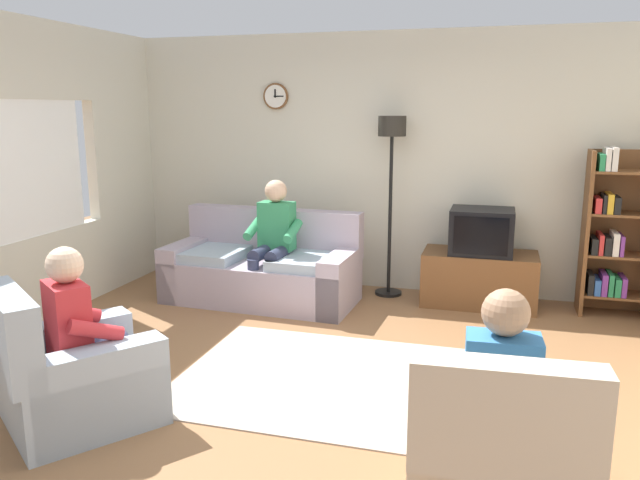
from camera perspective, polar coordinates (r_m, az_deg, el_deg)
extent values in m
plane|color=#8C603D|center=(4.49, -0.14, -13.33)|extent=(12.00, 12.00, 0.00)
cube|color=beige|center=(6.68, 6.28, 7.01)|extent=(6.20, 0.12, 2.70)
cylinder|color=brown|center=(6.90, -4.08, 13.03)|extent=(0.28, 0.03, 0.28)
cylinder|color=white|center=(6.88, -4.12, 13.03)|extent=(0.24, 0.01, 0.24)
cube|color=black|center=(6.88, -4.15, 13.28)|extent=(0.02, 0.01, 0.09)
cube|color=black|center=(6.86, -3.82, 13.04)|extent=(0.11, 0.01, 0.01)
cube|color=beige|center=(7.23, -17.69, 7.29)|extent=(0.12, 1.10, 1.20)
cube|color=white|center=(5.80, -27.30, 5.50)|extent=(0.04, 2.00, 1.30)
cube|color=#A899A8|center=(6.31, -5.46, -3.80)|extent=(1.94, 0.93, 0.42)
cube|color=#A899A8|center=(6.53, -4.25, 0.81)|extent=(1.91, 0.29, 0.48)
cube|color=#A899A8|center=(6.01, 1.88, -3.87)|extent=(0.26, 0.85, 0.56)
cube|color=#A899A8|center=(6.67, -12.08, -2.53)|extent=(0.26, 0.85, 0.56)
cube|color=#9EADBC|center=(6.02, -1.35, -1.97)|extent=(0.63, 0.71, 0.10)
cube|color=#9EADBC|center=(6.42, -9.77, -1.26)|extent=(0.63, 0.71, 0.10)
cube|color=brown|center=(6.37, 14.40, -3.46)|extent=(1.10, 0.56, 0.53)
cube|color=black|center=(6.61, 14.49, -2.66)|extent=(1.10, 0.04, 0.03)
cube|color=black|center=(6.24, 14.62, 0.79)|extent=(0.60, 0.48, 0.44)
cube|color=black|center=(6.00, 14.55, 0.35)|extent=(0.50, 0.01, 0.36)
cube|color=brown|center=(6.36, 23.16, 0.62)|extent=(0.04, 0.36, 1.55)
cube|color=brown|center=(6.57, 25.75, 0.74)|extent=(0.64, 0.02, 1.55)
cube|color=brown|center=(6.54, 25.53, -4.54)|extent=(0.60, 0.34, 0.02)
cube|color=black|center=(6.45, 23.50, -3.57)|extent=(0.05, 0.28, 0.19)
cube|color=#2D59A5|center=(6.47, 24.00, -3.79)|extent=(0.05, 0.28, 0.15)
cube|color=#72338C|center=(6.47, 24.53, -3.58)|extent=(0.05, 0.28, 0.20)
cube|color=#267F4C|center=(6.48, 25.03, -3.59)|extent=(0.04, 0.28, 0.21)
cube|color=#267F4C|center=(6.49, 25.53, -3.77)|extent=(0.05, 0.28, 0.17)
cube|color=#72338C|center=(6.50, 25.99, -3.74)|extent=(0.04, 0.28, 0.18)
cube|color=brown|center=(6.44, 25.84, -1.23)|extent=(0.60, 0.34, 0.02)
cube|color=black|center=(6.37, 23.79, -0.40)|extent=(0.05, 0.28, 0.15)
cube|color=red|center=(6.37, 24.29, -0.25)|extent=(0.04, 0.28, 0.19)
cube|color=black|center=(6.38, 24.80, -0.37)|extent=(0.06, 0.28, 0.17)
cube|color=silver|center=(6.39, 25.38, -0.22)|extent=(0.05, 0.28, 0.21)
cube|color=#72338C|center=(6.40, 25.84, -0.35)|extent=(0.03, 0.28, 0.19)
cube|color=brown|center=(6.38, 26.15, 2.16)|extent=(0.60, 0.34, 0.02)
cube|color=red|center=(6.30, 24.08, 3.01)|extent=(0.05, 0.28, 0.14)
cube|color=black|center=(6.31, 24.56, 3.10)|extent=(0.03, 0.28, 0.17)
cube|color=gold|center=(6.32, 24.98, 3.13)|extent=(0.05, 0.28, 0.18)
cube|color=black|center=(6.33, 25.51, 2.97)|extent=(0.06, 0.28, 0.15)
cube|color=brown|center=(6.33, 26.47, 5.62)|extent=(0.60, 0.34, 0.02)
cube|color=#267F4C|center=(6.26, 24.36, 6.56)|extent=(0.05, 0.28, 0.15)
cube|color=silver|center=(6.27, 24.83, 6.77)|extent=(0.04, 0.28, 0.21)
cube|color=silver|center=(6.28, 25.32, 6.76)|extent=(0.05, 0.28, 0.21)
cylinder|color=black|center=(6.62, 6.28, -4.83)|extent=(0.28, 0.28, 0.03)
cylinder|color=black|center=(6.43, 6.45, 2.32)|extent=(0.04, 0.04, 1.70)
cylinder|color=black|center=(6.34, 6.65, 10.36)|extent=(0.28, 0.28, 0.20)
cube|color=#9EADBC|center=(4.26, -21.00, -12.67)|extent=(1.14, 1.15, 0.40)
cube|color=#9EADBC|center=(4.03, -26.56, -7.73)|extent=(0.75, 0.62, 0.50)
cube|color=#9EADBC|center=(4.51, -21.94, -10.29)|extent=(0.64, 0.76, 0.56)
cube|color=#9EADBC|center=(3.97, -19.53, -13.16)|extent=(0.64, 0.76, 0.56)
cube|color=#BCAD99|center=(3.35, 15.77, -19.47)|extent=(0.85, 0.89, 0.40)
cube|color=#BCAD99|center=(2.81, 16.68, -15.51)|extent=(0.81, 0.23, 0.50)
cube|color=#BCAD99|center=(3.32, 10.39, -17.91)|extent=(0.25, 0.81, 0.56)
cube|color=#BCAD99|center=(3.36, 21.22, -18.17)|extent=(0.25, 0.81, 0.56)
cube|color=#AD9E8E|center=(4.59, 1.27, -12.72)|extent=(2.20, 1.70, 0.01)
cube|color=#338C59|center=(6.17, -3.99, 1.30)|extent=(0.35, 0.22, 0.48)
sphere|color=#D8AD8C|center=(6.11, -4.07, 4.51)|extent=(0.22, 0.22, 0.22)
cylinder|color=#2D334C|center=(6.01, -3.86, -1.32)|extent=(0.15, 0.39, 0.13)
cylinder|color=#2D334C|center=(6.08, -5.43, -1.19)|extent=(0.15, 0.39, 0.13)
cylinder|color=#2D334C|center=(5.92, -4.52, -4.36)|extent=(0.11, 0.11, 0.52)
cylinder|color=#2D334C|center=(5.99, -6.11, -4.19)|extent=(0.11, 0.11, 0.52)
cylinder|color=#338C59|center=(6.01, -2.50, 0.83)|extent=(0.10, 0.33, 0.20)
cylinder|color=#338C59|center=(6.17, -6.14, 1.06)|extent=(0.10, 0.33, 0.20)
cube|color=red|center=(4.09, -22.16, -6.91)|extent=(0.39, 0.36, 0.48)
sphere|color=beige|center=(4.00, -22.42, -2.12)|extent=(0.22, 0.22, 0.22)
cylinder|color=#2D334C|center=(4.30, -19.76, -9.21)|extent=(0.33, 0.38, 0.13)
cylinder|color=#2D334C|center=(4.13, -18.99, -9.99)|extent=(0.33, 0.38, 0.13)
cylinder|color=#2D334C|center=(4.43, -17.18, -11.44)|extent=(0.15, 0.15, 0.40)
cylinder|color=#2D334C|center=(4.27, -16.32, -12.27)|extent=(0.15, 0.15, 0.40)
cylinder|color=red|center=(4.31, -21.61, -6.18)|extent=(0.27, 0.32, 0.20)
cylinder|color=red|center=(3.93, -19.89, -7.81)|extent=(0.27, 0.32, 0.20)
cube|color=#3372B2|center=(3.09, 16.31, -12.63)|extent=(0.35, 0.22, 0.48)
sphere|color=#A37A5B|center=(2.97, 16.69, -6.40)|extent=(0.22, 0.22, 0.22)
cylinder|color=#4C4742|center=(3.36, 14.29, -14.98)|extent=(0.15, 0.39, 0.13)
cylinder|color=#4C4742|center=(3.37, 17.45, -15.07)|extent=(0.15, 0.39, 0.13)
cylinder|color=#4C4742|center=(3.63, 14.03, -16.73)|extent=(0.12, 0.12, 0.40)
cylinder|color=#4C4742|center=(3.64, 16.99, -16.81)|extent=(0.12, 0.12, 0.40)
cylinder|color=#3372B2|center=(3.18, 12.32, -12.08)|extent=(0.11, 0.34, 0.20)
cylinder|color=#3372B2|center=(3.21, 20.01, -12.31)|extent=(0.11, 0.34, 0.20)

